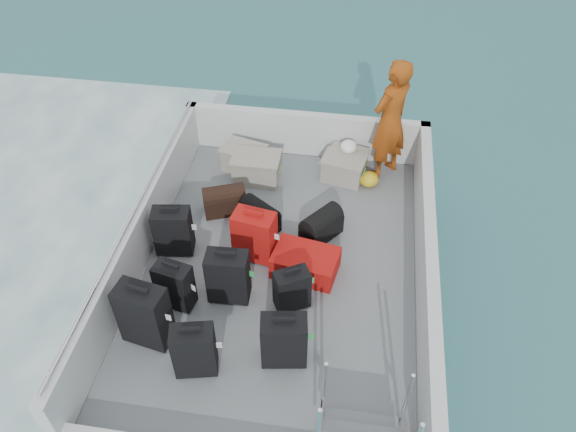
# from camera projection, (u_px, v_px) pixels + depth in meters

# --- Properties ---
(ground) EXTENTS (160.00, 160.00, 0.00)m
(ground) POSITION_uv_depth(u_px,v_px,m) (280.00, 301.00, 7.36)
(ground) COLOR #16494D
(ground) RESTS_ON ground
(ferry_hull) EXTENTS (3.60, 5.00, 0.60)m
(ferry_hull) POSITION_uv_depth(u_px,v_px,m) (280.00, 286.00, 7.15)
(ferry_hull) COLOR silver
(ferry_hull) RESTS_ON ground
(deck) EXTENTS (3.30, 4.70, 0.02)m
(deck) POSITION_uv_depth(u_px,v_px,m) (280.00, 270.00, 6.94)
(deck) COLOR slate
(deck) RESTS_ON ferry_hull
(deck_fittings) EXTENTS (3.60, 5.00, 0.90)m
(deck_fittings) POSITION_uv_depth(u_px,v_px,m) (305.00, 272.00, 6.41)
(deck_fittings) COLOR silver
(deck_fittings) RESTS_ON deck
(suitcase_0) EXTENTS (0.57, 0.39, 0.80)m
(suitcase_0) POSITION_uv_depth(u_px,v_px,m) (144.00, 316.00, 5.93)
(suitcase_0) COLOR black
(suitcase_0) RESTS_ON deck
(suitcase_1) EXTENTS (0.45, 0.32, 0.62)m
(suitcase_1) POSITION_uv_depth(u_px,v_px,m) (175.00, 286.00, 6.34)
(suitcase_1) COLOR black
(suitcase_1) RESTS_ON deck
(suitcase_2) EXTENTS (0.49, 0.34, 0.66)m
(suitcase_2) POSITION_uv_depth(u_px,v_px,m) (173.00, 232.00, 6.95)
(suitcase_2) COLOR black
(suitcase_2) RESTS_ON deck
(suitcase_3) EXTENTS (0.48, 0.34, 0.66)m
(suitcase_3) POSITION_uv_depth(u_px,v_px,m) (194.00, 351.00, 5.70)
(suitcase_3) COLOR black
(suitcase_3) RESTS_ON deck
(suitcase_4) EXTENTS (0.49, 0.30, 0.70)m
(suitcase_4) POSITION_uv_depth(u_px,v_px,m) (228.00, 277.00, 6.39)
(suitcase_4) COLOR black
(suitcase_4) RESTS_ON deck
(suitcase_5) EXTENTS (0.55, 0.39, 0.69)m
(suitcase_5) POSITION_uv_depth(u_px,v_px,m) (255.00, 236.00, 6.87)
(suitcase_5) COLOR #B2140D
(suitcase_5) RESTS_ON deck
(suitcase_6) EXTENTS (0.51, 0.35, 0.66)m
(suitcase_6) POSITION_uv_depth(u_px,v_px,m) (284.00, 341.00, 5.79)
(suitcase_6) COLOR black
(suitcase_6) RESTS_ON deck
(suitcase_7) EXTENTS (0.45, 0.39, 0.55)m
(suitcase_7) POSITION_uv_depth(u_px,v_px,m) (292.00, 290.00, 6.34)
(suitcase_7) COLOR black
(suitcase_7) RESTS_ON deck
(suitcase_8) EXTENTS (0.85, 0.64, 0.31)m
(suitcase_8) POSITION_uv_depth(u_px,v_px,m) (305.00, 263.00, 6.81)
(suitcase_8) COLOR #B2140D
(suitcase_8) RESTS_ON deck
(duffel_0) EXTENTS (0.63, 0.48, 0.32)m
(duffel_0) POSITION_uv_depth(u_px,v_px,m) (225.00, 202.00, 7.60)
(duffel_0) COLOR black
(duffel_0) RESTS_ON deck
(duffel_1) EXTENTS (0.59, 0.54, 0.32)m
(duffel_1) POSITION_uv_depth(u_px,v_px,m) (260.00, 218.00, 7.37)
(duffel_1) COLOR black
(duffel_1) RESTS_ON deck
(duffel_2) EXTENTS (0.57, 0.62, 0.32)m
(duffel_2) POSITION_uv_depth(u_px,v_px,m) (321.00, 227.00, 7.25)
(duffel_2) COLOR black
(duffel_2) RESTS_ON deck
(crate_0) EXTENTS (0.67, 0.54, 0.35)m
(crate_0) POSITION_uv_depth(u_px,v_px,m) (244.00, 159.00, 8.27)
(crate_0) COLOR gray
(crate_0) RESTS_ON deck
(crate_1) EXTENTS (0.65, 0.45, 0.39)m
(crate_1) POSITION_uv_depth(u_px,v_px,m) (257.00, 169.00, 8.07)
(crate_1) COLOR gray
(crate_1) RESTS_ON deck
(crate_2) EXTENTS (0.59, 0.47, 0.31)m
(crate_2) POSITION_uv_depth(u_px,v_px,m) (347.00, 162.00, 8.25)
(crate_2) COLOR gray
(crate_2) RESTS_ON deck
(crate_3) EXTENTS (0.63, 0.49, 0.34)m
(crate_3) POSITION_uv_depth(u_px,v_px,m) (343.00, 169.00, 8.10)
(crate_3) COLOR gray
(crate_3) RESTS_ON deck
(yellow_bag) EXTENTS (0.28, 0.26, 0.22)m
(yellow_bag) POSITION_uv_depth(u_px,v_px,m) (369.00, 179.00, 8.03)
(yellow_bag) COLOR gold
(yellow_bag) RESTS_ON deck
(white_bag) EXTENTS (0.24, 0.24, 0.18)m
(white_bag) POSITION_uv_depth(u_px,v_px,m) (348.00, 148.00, 8.08)
(white_bag) COLOR white
(white_bag) RESTS_ON crate_2
(passenger) EXTENTS (0.76, 0.79, 1.81)m
(passenger) POSITION_uv_depth(u_px,v_px,m) (390.00, 120.00, 7.71)
(passenger) COLOR #CF5613
(passenger) RESTS_ON deck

